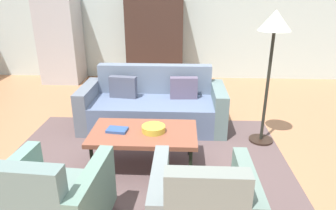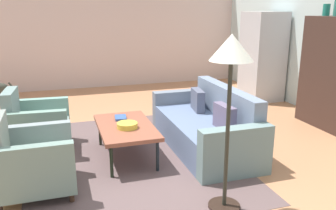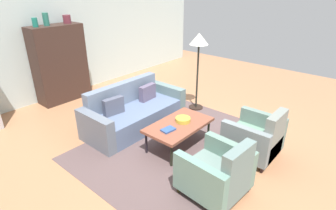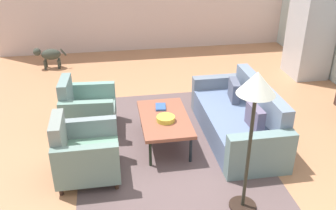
# 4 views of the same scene
# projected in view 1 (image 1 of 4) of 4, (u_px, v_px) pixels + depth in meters

# --- Properties ---
(ground_plane) EXTENTS (11.37, 11.37, 0.00)m
(ground_plane) POSITION_uv_depth(u_px,v_px,m) (167.00, 156.00, 3.80)
(ground_plane) COLOR #B57952
(wall_back) EXTENTS (9.48, 0.12, 2.80)m
(wall_back) POSITION_uv_depth(u_px,v_px,m) (175.00, 15.00, 6.66)
(wall_back) COLOR silver
(wall_back) RESTS_ON ground
(area_rug) EXTENTS (3.40, 2.60, 0.01)m
(area_rug) POSITION_uv_depth(u_px,v_px,m) (145.00, 163.00, 3.64)
(area_rug) COLOR brown
(area_rug) RESTS_ON ground
(couch) EXTENTS (2.10, 0.90, 0.86)m
(couch) POSITION_uv_depth(u_px,v_px,m) (154.00, 106.00, 4.59)
(couch) COLOR slate
(couch) RESTS_ON ground
(coffee_table) EXTENTS (1.20, 0.70, 0.45)m
(coffee_table) POSITION_uv_depth(u_px,v_px,m) (144.00, 134.00, 3.44)
(coffee_table) COLOR black
(coffee_table) RESTS_ON ground
(armchair_left) EXTENTS (0.85, 0.85, 0.88)m
(armchair_left) POSITION_uv_depth(u_px,v_px,m) (50.00, 207.00, 2.41)
(armchair_left) COLOR #2C2A13
(armchair_left) RESTS_ON ground
(fruit_bowl) EXTENTS (0.26, 0.26, 0.07)m
(fruit_bowl) POSITION_uv_depth(u_px,v_px,m) (154.00, 129.00, 3.41)
(fruit_bowl) COLOR gold
(fruit_bowl) RESTS_ON coffee_table
(book_stack) EXTENTS (0.24, 0.18, 0.03)m
(book_stack) POSITION_uv_depth(u_px,v_px,m) (117.00, 130.00, 3.43)
(book_stack) COLOR #315293
(book_stack) RESTS_ON coffee_table
(cabinet) EXTENTS (1.20, 0.51, 1.80)m
(cabinet) POSITION_uv_depth(u_px,v_px,m) (155.00, 40.00, 6.54)
(cabinet) COLOR #3A2720
(cabinet) RESTS_ON ground
(refrigerator) EXTENTS (0.80, 0.73, 1.85)m
(refrigerator) POSITION_uv_depth(u_px,v_px,m) (61.00, 39.00, 6.52)
(refrigerator) COLOR #B7BABF
(refrigerator) RESTS_ON ground
(floor_lamp) EXTENTS (0.40, 0.40, 1.72)m
(floor_lamp) POSITION_uv_depth(u_px,v_px,m) (274.00, 34.00, 3.65)
(floor_lamp) COLOR black
(floor_lamp) RESTS_ON ground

